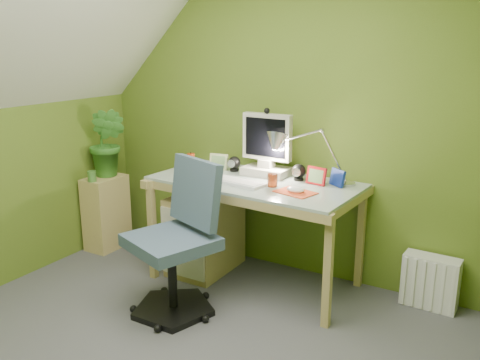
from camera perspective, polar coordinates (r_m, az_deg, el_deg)
The scene contains 19 objects.
wall_back at distance 3.89m, azimuth 4.51°, elevation 6.98°, with size 3.20×0.01×2.40m, color #5C7624.
desk at distance 3.78m, azimuth 1.65°, elevation -5.85°, with size 1.48×0.74×0.79m, color tan, non-canonical shape.
monitor at distance 3.75m, azimuth 3.05°, elevation 4.20°, with size 0.36×0.21×0.49m, color beige, non-canonical shape.
speaker_left at distance 3.90m, azimuth -0.64°, elevation 1.83°, with size 0.10×0.10×0.12m, color black, non-canonical shape.
speaker_right at distance 3.66m, azimuth 6.62°, elevation 0.87°, with size 0.10×0.10×0.12m, color black, non-canonical shape.
keyboard at distance 3.57m, azimuth -0.50°, elevation -0.21°, with size 0.44×0.14×0.02m, color white.
mousepad at distance 3.37m, azimuth 6.23°, elevation -1.38°, with size 0.25×0.18×0.01m, color #E34B23.
mouse at distance 3.36m, azimuth 6.24°, elevation -1.09°, with size 0.12×0.08×0.04m, color white.
amber_tumbler at distance 3.49m, azimuth 3.66°, elevation -0.02°, with size 0.07×0.07×0.09m, color #943915.
candle_cluster at distance 3.96m, azimuth -5.87°, elevation 2.00°, with size 0.16×0.14×0.12m, color #AD360F, non-canonical shape.
photo_frame_red at distance 3.57m, azimuth 8.56°, elevation 0.47°, with size 0.15×0.02×0.12m, color red.
photo_frame_blue at distance 3.56m, azimuth 10.89°, elevation 0.26°, with size 0.14×0.02×0.12m, color navy.
photo_frame_green at distance 3.95m, azimuth -2.41°, elevation 2.06°, with size 0.15×0.02×0.13m, color #C4D18F.
desk_lamp at distance 3.57m, azimuth 9.51°, elevation 4.07°, with size 0.53×0.23×0.57m, color silver, non-canonical shape.
side_ledge at distance 4.58m, azimuth -14.77°, elevation -3.55°, with size 0.24×0.36×0.64m, color tan.
potted_plant at distance 4.45m, azimuth -14.64°, elevation 4.09°, with size 0.32×0.26×0.59m, color #387A28.
green_cup at distance 4.37m, azimuth -16.28°, elevation 0.41°, with size 0.07×0.07×0.09m, color #4D8638.
task_chair at distance 3.34m, azimuth -7.77°, elevation -6.51°, with size 0.58×0.58×1.05m, color #3F5367, non-canonical shape.
radiator at distance 3.74m, azimuth 20.58°, elevation -10.65°, with size 0.36×0.15×0.36m, color silver.
Camera 1 is at (1.68, -1.87, 1.75)m, focal length 38.00 mm.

